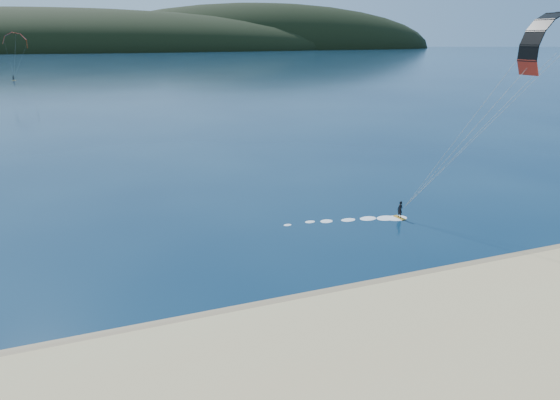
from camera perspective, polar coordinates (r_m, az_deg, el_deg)
name	(u,v)px	position (r m, az deg, el deg)	size (l,w,h in m)	color
ground	(321,351)	(26.34, 4.94, -17.42)	(1800.00, 1800.00, 0.00)	#071E38
wet_sand	(290,307)	(29.74, 1.18, -12.61)	(220.00, 2.50, 0.10)	#836B4C
headland	(101,50)	(764.63, -20.49, 16.34)	(1200.00, 310.00, 140.00)	black
kitesurfer_near	(544,63)	(43.43, 28.88, 14.05)	(22.80, 8.83, 17.93)	orange
kitesurfer_far	(15,45)	(215.98, -28.97, 15.88)	(9.02, 5.17, 16.46)	orange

